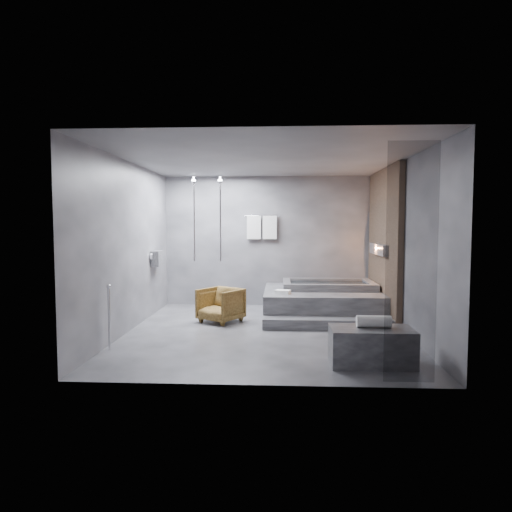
{
  "coord_description": "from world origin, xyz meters",
  "views": [
    {
      "loc": [
        0.24,
        -7.4,
        1.77
      ],
      "look_at": [
        -0.16,
        0.3,
        1.23
      ],
      "focal_mm": 32.0,
      "sensor_mm": 36.0,
      "label": 1
    }
  ],
  "objects": [
    {
      "name": "tub_step",
      "position": [
        1.05,
        0.27,
        0.09
      ],
      "size": [
        2.2,
        0.36,
        0.18
      ],
      "primitive_type": "cube",
      "color": "#37373A",
      "rests_on": "ground"
    },
    {
      "name": "tub_deck",
      "position": [
        1.05,
        1.45,
        0.25
      ],
      "size": [
        2.2,
        2.0,
        0.5
      ],
      "primitive_type": "cube",
      "color": "#37373A",
      "rests_on": "ground"
    },
    {
      "name": "driftwood_chair",
      "position": [
        -0.83,
        0.73,
        0.31
      ],
      "size": [
        0.93,
        0.93,
        0.62
      ],
      "primitive_type": "imported",
      "rotation": [
        0.0,
        0.0,
        -0.58
      ],
      "color": "#3F2A0F",
      "rests_on": "ground"
    },
    {
      "name": "deck_towel",
      "position": [
        0.3,
        0.87,
        0.53
      ],
      "size": [
        0.31,
        0.26,
        0.07
      ],
      "primitive_type": "cube",
      "rotation": [
        0.0,
        0.0,
        -0.3
      ],
      "color": "white",
      "rests_on": "tub_deck"
    },
    {
      "name": "concrete_bench",
      "position": [
        1.4,
        -1.68,
        0.23
      ],
      "size": [
        1.03,
        0.57,
        0.46
      ],
      "primitive_type": "cube",
      "rotation": [
        0.0,
        0.0,
        -0.0
      ],
      "color": "#2F2F31",
      "rests_on": "ground"
    },
    {
      "name": "room",
      "position": [
        0.4,
        0.24,
        1.73
      ],
      "size": [
        5.0,
        5.04,
        2.82
      ],
      "color": "#323134",
      "rests_on": "ground"
    },
    {
      "name": "rolled_towel",
      "position": [
        1.43,
        -1.64,
        0.54
      ],
      "size": [
        0.43,
        0.16,
        0.15
      ],
      "primitive_type": "cylinder",
      "rotation": [
        0.0,
        1.57,
        -0.01
      ],
      "color": "white",
      "rests_on": "concrete_bench"
    }
  ]
}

